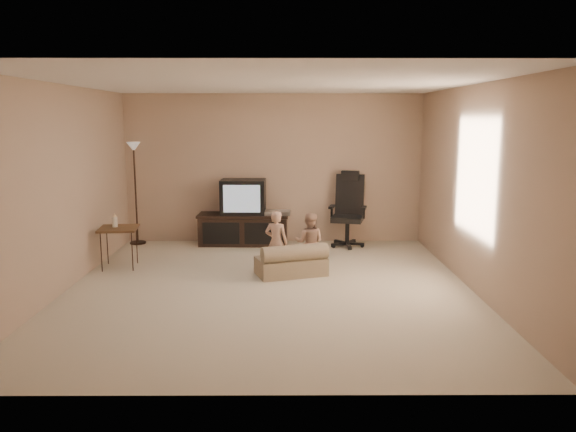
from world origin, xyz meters
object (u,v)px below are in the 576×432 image
at_px(toddler_right, 309,242).
at_px(office_chair, 348,219).
at_px(child_sofa, 292,262).
at_px(toddler_left, 276,242).
at_px(side_table, 118,229).
at_px(floor_lamp, 135,170).
at_px(tv_stand, 244,218).

bearing_deg(toddler_right, office_chair, -102.16).
bearing_deg(child_sofa, toddler_left, 138.41).
xyz_separation_m(side_table, floor_lamp, (-0.14, 1.54, 0.69)).
distance_m(side_table, floor_lamp, 1.69).
height_order(tv_stand, office_chair, office_chair).
bearing_deg(child_sofa, side_table, 152.08).
xyz_separation_m(office_chair, toddler_right, (-0.71, -1.61, -0.03)).
distance_m(tv_stand, office_chair, 1.74).
relative_size(office_chair, toddler_left, 1.41).
bearing_deg(toddler_left, side_table, 9.88).
bearing_deg(toddler_right, tv_stand, -47.64).
bearing_deg(side_table, toddler_right, -5.11).
xyz_separation_m(tv_stand, office_chair, (1.73, -0.11, -0.01)).
relative_size(floor_lamp, child_sofa, 1.68).
relative_size(tv_stand, toddler_right, 1.87).
xyz_separation_m(office_chair, side_table, (-3.39, -1.37, 0.12)).
relative_size(office_chair, toddler_right, 1.50).
xyz_separation_m(office_chair, floor_lamp, (-3.54, 0.17, 0.80)).
distance_m(office_chair, toddler_right, 1.76).
distance_m(office_chair, child_sofa, 2.06).
bearing_deg(side_table, office_chair, 21.98).
relative_size(tv_stand, office_chair, 1.25).
height_order(floor_lamp, toddler_right, floor_lamp).
distance_m(office_chair, side_table, 3.66).
bearing_deg(toddler_left, tv_stand, -53.99).
xyz_separation_m(floor_lamp, toddler_right, (2.83, -1.78, -0.83)).
bearing_deg(side_table, child_sofa, -10.10).
distance_m(office_chair, toddler_left, 2.07).
xyz_separation_m(side_table, toddler_left, (2.23, -0.34, -0.12)).
height_order(tv_stand, toddler_right, tv_stand).
distance_m(tv_stand, toddler_right, 2.00).
xyz_separation_m(office_chair, toddler_left, (-1.16, -1.71, -0.01)).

